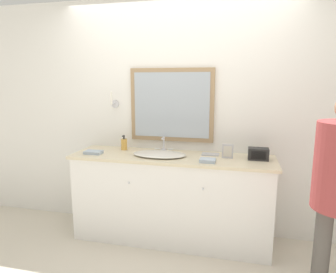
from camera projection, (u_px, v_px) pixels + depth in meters
ground_plane at (164, 254)px, 2.94m from camera, size 14.00×14.00×0.00m
wall_back at (178, 117)px, 3.30m from camera, size 8.00×0.18×2.55m
vanity_counter at (171, 198)px, 3.15m from camera, size 2.08×0.58×0.92m
sink_basin at (159, 154)px, 3.07m from camera, size 0.55×0.38×0.17m
soap_bottle at (124, 144)px, 3.33m from camera, size 0.07×0.07×0.16m
appliance_box at (258, 154)px, 2.90m from camera, size 0.19×0.12×0.12m
picture_frame at (228, 151)px, 2.96m from camera, size 0.11×0.01×0.14m
hand_towel_near_sink at (93, 152)px, 3.15m from camera, size 0.18×0.11×0.03m
hand_towel_far_corner at (208, 160)px, 2.83m from camera, size 0.15×0.12×0.03m
metal_tray at (210, 154)px, 3.11m from camera, size 0.18×0.12×0.01m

